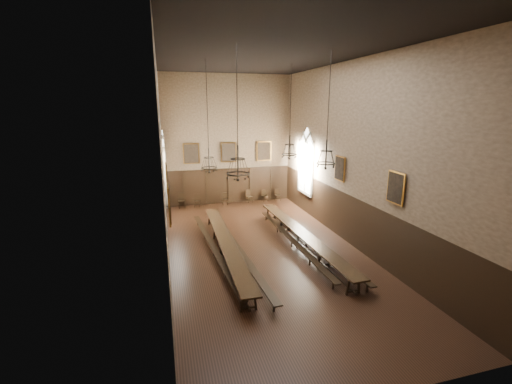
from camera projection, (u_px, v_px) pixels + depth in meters
name	position (u px, v px, depth m)	size (l,w,h in m)	color
floor	(264.00, 251.00, 16.64)	(9.00, 18.00, 0.02)	black
ceiling	(266.00, 54.00, 14.44)	(9.00, 18.00, 0.02)	black
wall_back	(228.00, 141.00, 23.97)	(9.00, 0.02, 9.00)	#8D7357
wall_front	(390.00, 222.00, 7.11)	(9.00, 0.02, 9.00)	#8D7357
wall_left	(162.00, 164.00, 14.39)	(0.02, 18.00, 9.00)	#8D7357
wall_right	(353.00, 156.00, 16.69)	(0.02, 18.00, 9.00)	#8D7357
wainscot_panelling	(265.00, 227.00, 16.33)	(9.00, 18.00, 2.50)	black
table_left	(226.00, 248.00, 16.00)	(0.85, 10.21, 0.80)	black
table_right	(302.00, 240.00, 16.99)	(1.03, 10.21, 0.80)	black
bench_left_outer	(214.00, 250.00, 16.07)	(0.93, 9.79, 0.44)	black
bench_left_inner	(236.00, 248.00, 16.22)	(0.93, 10.78, 0.49)	black
bench_right_inner	(292.00, 242.00, 17.08)	(0.41, 9.26, 0.42)	black
bench_right_outer	(315.00, 242.00, 16.99)	(0.56, 9.59, 0.43)	black
chair_0	(182.00, 203.00, 23.66)	(0.47, 0.47, 1.04)	black
chair_1	(197.00, 203.00, 23.94)	(0.41, 0.41, 0.88)	black
chair_3	(225.00, 201.00, 24.40)	(0.40, 0.40, 0.86)	black
chair_5	(249.00, 199.00, 24.98)	(0.52, 0.52, 0.93)	black
chair_6	(265.00, 198.00, 25.29)	(0.47, 0.47, 0.87)	black
chair_7	(277.00, 197.00, 25.52)	(0.47, 0.47, 0.87)	black
chandelier_back_left	(209.00, 160.00, 16.94)	(0.80, 0.80, 5.28)	black
chandelier_back_right	(290.00, 148.00, 18.73)	(0.84, 0.84, 4.88)	black
chandelier_front_left	(238.00, 166.00, 12.94)	(0.88, 0.88, 4.80)	black
chandelier_front_right	(326.00, 155.00, 13.98)	(0.78, 0.78, 4.57)	black
portrait_back_0	(191.00, 154.00, 23.38)	(1.10, 0.12, 1.40)	#A26C27
portrait_back_1	(229.00, 152.00, 24.04)	(1.10, 0.12, 1.40)	#A26C27
portrait_back_2	(264.00, 151.00, 24.71)	(1.10, 0.12, 1.40)	#A26C27
portrait_left_0	(166.00, 177.00, 15.55)	(0.12, 1.00, 1.30)	#A26C27
portrait_left_1	(169.00, 204.00, 11.34)	(0.12, 1.00, 1.30)	#A26C27
portrait_right_0	(340.00, 168.00, 17.79)	(0.12, 1.00, 1.30)	#A26C27
portrait_right_1	(396.00, 188.00, 13.58)	(0.12, 1.00, 1.30)	#A26C27
window_right	(306.00, 161.00, 22.08)	(0.20, 2.20, 4.60)	white
window_left	(164.00, 167.00, 19.82)	(0.20, 2.20, 4.60)	white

